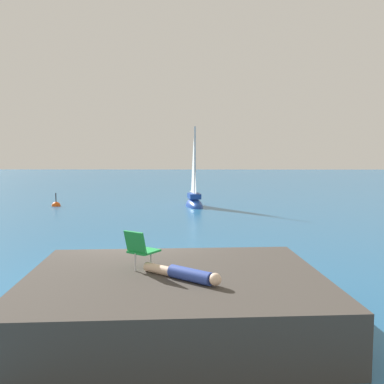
{
  "coord_description": "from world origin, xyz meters",
  "views": [
    {
      "loc": [
        1.7,
        -11.53,
        3.34
      ],
      "look_at": [
        1.43,
        11.94,
        1.22
      ],
      "focal_mm": 39.44,
      "sensor_mm": 36.0,
      "label": 1
    }
  ],
  "objects_px": {
    "sailboat_near": "(194,202)",
    "beach_chair": "(140,248)",
    "marker_buoy": "(56,206)",
    "person_sunbather": "(185,274)"
  },
  "relations": [
    {
      "from": "sailboat_near",
      "to": "beach_chair",
      "type": "distance_m",
      "value": 18.65
    },
    {
      "from": "sailboat_near",
      "to": "marker_buoy",
      "type": "relative_size",
      "value": 4.93
    },
    {
      "from": "sailboat_near",
      "to": "marker_buoy",
      "type": "xyz_separation_m",
      "value": [
        -8.89,
        -0.01,
        -0.3
      ]
    },
    {
      "from": "sailboat_near",
      "to": "person_sunbather",
      "type": "xyz_separation_m",
      "value": [
        -0.05,
        -19.29,
        0.85
      ]
    },
    {
      "from": "beach_chair",
      "to": "marker_buoy",
      "type": "height_order",
      "value": "beach_chair"
    },
    {
      "from": "beach_chair",
      "to": "marker_buoy",
      "type": "relative_size",
      "value": 0.71
    },
    {
      "from": "person_sunbather",
      "to": "marker_buoy",
      "type": "distance_m",
      "value": 21.24
    },
    {
      "from": "person_sunbather",
      "to": "marker_buoy",
      "type": "xyz_separation_m",
      "value": [
        -8.84,
        19.27,
        -1.15
      ]
    },
    {
      "from": "person_sunbather",
      "to": "beach_chair",
      "type": "distance_m",
      "value": 1.19
    },
    {
      "from": "marker_buoy",
      "to": "sailboat_near",
      "type": "bearing_deg",
      "value": 0.08
    }
  ]
}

